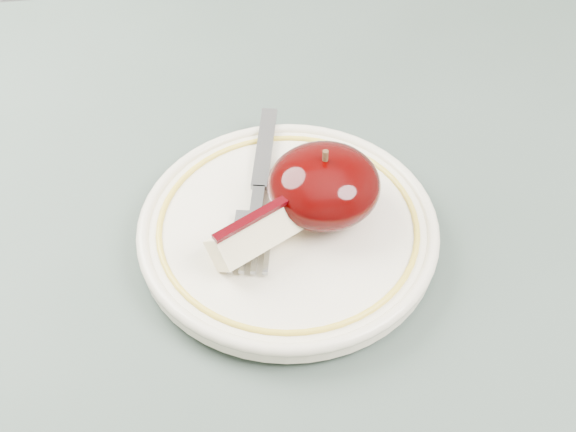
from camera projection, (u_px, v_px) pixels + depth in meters
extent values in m
cube|color=#3F4E46|center=(361.00, 393.00, 0.51)|extent=(0.90, 0.90, 0.04)
cylinder|color=beige|center=(288.00, 240.00, 0.57)|extent=(0.11, 0.11, 0.01)
cylinder|color=beige|center=(288.00, 231.00, 0.56)|extent=(0.21, 0.21, 0.01)
torus|color=beige|center=(288.00, 227.00, 0.56)|extent=(0.21, 0.21, 0.01)
torus|color=gold|center=(288.00, 225.00, 0.56)|extent=(0.18, 0.18, 0.00)
ellipsoid|color=black|center=(324.00, 186.00, 0.55)|extent=(0.08, 0.07, 0.05)
cylinder|color=#472D19|center=(325.00, 157.00, 0.53)|extent=(0.00, 0.00, 0.01)
cube|color=#FFEEBB|center=(262.00, 231.00, 0.53)|extent=(0.08, 0.06, 0.03)
cube|color=#330105|center=(261.00, 213.00, 0.52)|extent=(0.07, 0.04, 0.00)
cube|color=gray|center=(265.00, 147.00, 0.60)|extent=(0.03, 0.09, 0.00)
cube|color=gray|center=(257.00, 199.00, 0.57)|extent=(0.01, 0.03, 0.00)
cube|color=gray|center=(254.00, 223.00, 0.55)|extent=(0.03, 0.02, 0.00)
cube|color=gray|center=(267.00, 253.00, 0.53)|extent=(0.01, 0.03, 0.00)
cube|color=gray|center=(256.00, 253.00, 0.53)|extent=(0.01, 0.03, 0.00)
cube|color=gray|center=(244.00, 252.00, 0.53)|extent=(0.01, 0.03, 0.00)
cube|color=gray|center=(233.00, 251.00, 0.54)|extent=(0.01, 0.03, 0.00)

